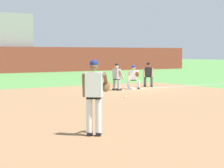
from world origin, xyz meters
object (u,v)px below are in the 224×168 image
Objects in this scene: first_baseman at (134,76)px; first_base_bag at (131,89)px; baseball at (125,97)px; umpire at (148,73)px; pitcher at (95,93)px; baserunner at (117,76)px.

first_base_bag is at bearing -158.75° from first_baseman.
first_base_bag is 0.75m from first_baseman.
first_base_bag reaches higher than baseball.
first_base_bag is 2.25m from umpire.
pitcher reaches higher than first_base_bag.
baserunner is 3.07m from umpire.
umpire is at bearing 24.95° from first_baseman.
first_baseman is at bearing 8.47° from baserunner.
baserunner and umpire have the same top height.
umpire reaches higher than first_baseman.
first_base_bag is 0.26× the size of umpire.
first_baseman is at bearing 49.48° from pitcher.
pitcher is 15.43m from umpire.
umpire is at bearing 46.67° from pitcher.
baseball is 6.44m from umpire.
first_base_bag is 13.52m from pitcher.
first_base_bag is 1.23m from baserunner.
pitcher is at bearing -130.52° from first_baseman.
pitcher reaches higher than first_baseman.
umpire is (10.58, 11.22, -0.27)m from pitcher.
baserunner is (-0.98, -0.08, 0.75)m from first_base_bag.
baserunner reaches higher than first_base_bag.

